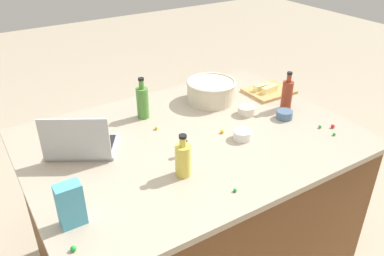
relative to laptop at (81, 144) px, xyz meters
name	(u,v)px	position (x,y,z in m)	size (l,w,h in m)	color
island_counter	(192,206)	(-0.51, 0.15, -0.50)	(1.60, 1.16, 0.90)	brown
laptop	(81,144)	(0.00, 0.00, 0.00)	(0.38, 0.35, 0.22)	#B7B7BC
mixing_bowl_large	(211,91)	(-0.82, -0.14, 0.02)	(0.29, 0.29, 0.13)	beige
bottle_soy	(287,94)	(-1.12, 0.17, 0.04)	(0.06, 0.06, 0.22)	maroon
bottle_oil	(183,159)	(-0.31, 0.39, 0.03)	(0.07, 0.07, 0.19)	#DBC64C
bottle_olive	(143,102)	(-0.39, -0.17, 0.04)	(0.06, 0.06, 0.23)	#4C8C38
cutting_board	(269,91)	(-1.19, -0.05, -0.04)	(0.27, 0.22, 0.02)	tan
butter_stick_left	(262,87)	(-1.15, -0.07, -0.01)	(0.11, 0.04, 0.04)	#F4E58C
butter_stick_right	(269,89)	(-1.17, -0.02, -0.01)	(0.11, 0.04, 0.04)	#F4E58C
ramekin_small	(242,135)	(-0.70, 0.30, -0.02)	(0.09, 0.09, 0.05)	white
ramekin_medium	(284,115)	(-1.03, 0.25, -0.02)	(0.09, 0.09, 0.04)	slate
ramekin_wide	(246,110)	(-0.88, 0.10, -0.02)	(0.09, 0.09, 0.05)	beige
kitchen_timer	(185,148)	(-0.39, 0.27, -0.01)	(0.07, 0.07, 0.08)	#B2B2B7
candy_bag	(70,205)	(0.18, 0.43, 0.04)	(0.09, 0.06, 0.17)	#4CA5CC
candy_0	(235,190)	(-0.42, 0.60, -0.04)	(0.02, 0.02, 0.02)	green
candy_1	(333,126)	(-1.17, 0.46, -0.04)	(0.02, 0.02, 0.02)	red
candy_2	(334,134)	(-1.11, 0.52, -0.04)	(0.01, 0.01, 0.01)	green
candy_3	(156,128)	(-0.39, -0.01, -0.04)	(0.02, 0.02, 0.02)	yellow
candy_4	(90,125)	(-0.11, -0.22, -0.04)	(0.02, 0.02, 0.02)	orange
candy_5	(320,127)	(-1.11, 0.43, -0.04)	(0.02, 0.02, 0.02)	green
candy_6	(222,131)	(-0.65, 0.20, -0.04)	(0.02, 0.02, 0.02)	yellow
candy_7	(73,249)	(0.22, 0.56, -0.04)	(0.02, 0.02, 0.02)	green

